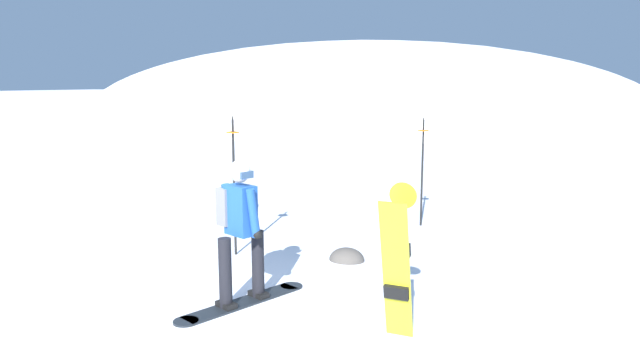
{
  "coord_description": "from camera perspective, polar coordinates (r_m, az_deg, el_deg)",
  "views": [
    {
      "loc": [
        4.01,
        -5.31,
        2.59
      ],
      "look_at": [
        0.21,
        3.32,
        1.0
      ],
      "focal_mm": 32.66,
      "sensor_mm": 36.0,
      "label": 1
    }
  ],
  "objects": [
    {
      "name": "piste_marker_far",
      "position": [
        8.74,
        -8.43,
        0.35
      ],
      "size": [
        0.2,
        0.2,
        2.12
      ],
      "color": "black",
      "rests_on": "ground"
    },
    {
      "name": "ground_plane",
      "position": [
        7.14,
        -12.66,
        -11.95
      ],
      "size": [
        300.0,
        300.0,
        0.0
      ],
      "primitive_type": "plane",
      "color": "white"
    },
    {
      "name": "piste_marker_near",
      "position": [
        10.61,
        10.0,
        1.57
      ],
      "size": [
        0.2,
        0.2,
        2.0
      ],
      "color": "black",
      "rests_on": "ground"
    },
    {
      "name": "spare_snowboard",
      "position": [
        5.88,
        7.57,
        -8.07
      ],
      "size": [
        0.28,
        0.43,
        1.62
      ],
      "color": "yellow",
      "rests_on": "ground"
    },
    {
      "name": "rock_mid",
      "position": [
        8.65,
        2.64,
        -7.86
      ],
      "size": [
        0.53,
        0.45,
        0.37
      ],
      "color": "#4C4742",
      "rests_on": "ground"
    },
    {
      "name": "snowboarder_main",
      "position": [
        6.84,
        -7.89,
        -4.66
      ],
      "size": [
        0.84,
        1.74,
        1.71
      ],
      "color": "black",
      "rests_on": "ground"
    },
    {
      "name": "rock_dark",
      "position": [
        12.39,
        -7.72,
        -2.58
      ],
      "size": [
        0.73,
        0.62,
        0.51
      ],
      "color": "#383333",
      "rests_on": "ground"
    },
    {
      "name": "ridge_peak_main",
      "position": [
        43.37,
        4.01,
        6.14
      ],
      "size": [
        40.34,
        36.31,
        10.91
      ],
      "color": "white",
      "rests_on": "ground"
    }
  ]
}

